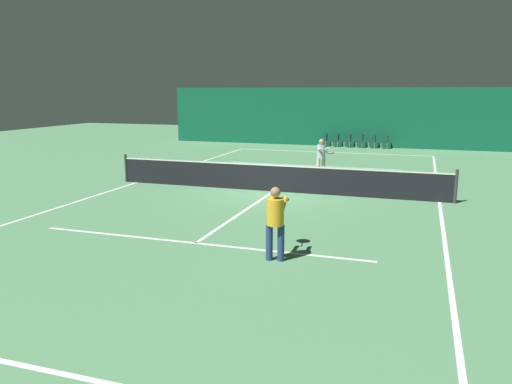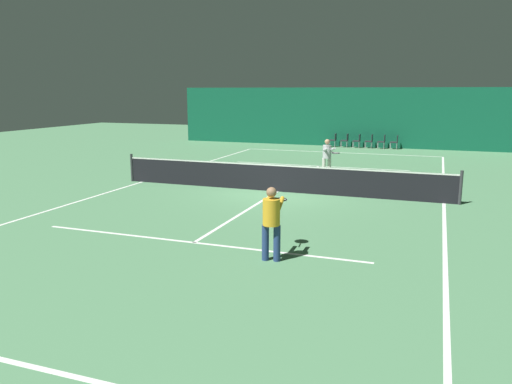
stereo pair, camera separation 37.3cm
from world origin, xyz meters
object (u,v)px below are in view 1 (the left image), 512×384
object	(u,v)px
courtside_chair_0	(325,139)
courtside_chair_1	(336,139)
tennis_net	(274,177)
player_near	(276,218)
courtside_chair_4	(373,140)
player_far	(322,155)
courtside_chair_3	(361,140)
courtside_chair_2	(348,140)
courtside_chair_5	(386,141)

from	to	relation	value
courtside_chair_0	courtside_chair_1	size ratio (longest dim) A/B	1.00
tennis_net	player_near	world-z (taller)	player_near
courtside_chair_1	courtside_chair_4	distance (m)	2.25
tennis_net	courtside_chair_1	size ratio (longest dim) A/B	14.29
player_far	courtside_chair_1	bearing A→B (deg)	153.35
player_far	courtside_chair_3	size ratio (longest dim) A/B	1.82
courtside_chair_0	courtside_chair_1	bearing A→B (deg)	90.00
tennis_net	player_far	xyz separation A→B (m)	(0.96, 3.70, 0.38)
courtside_chair_0	courtside_chair_2	xyz separation A→B (m)	(1.50, 0.00, 0.00)
player_near	courtside_chair_5	xyz separation A→B (m)	(0.69, 21.68, -0.42)
courtside_chair_0	courtside_chair_5	distance (m)	3.75
courtside_chair_5	tennis_net	bearing A→B (deg)	-10.61
player_near	courtside_chair_5	size ratio (longest dim) A/B	1.86
player_near	courtside_chair_0	xyz separation A→B (m)	(-3.06, 21.68, -0.42)
courtside_chair_2	courtside_chair_3	bearing A→B (deg)	90.00
courtside_chair_3	courtside_chair_4	world-z (taller)	same
courtside_chair_1	courtside_chair_2	world-z (taller)	same
courtside_chair_0	courtside_chair_1	world-z (taller)	same
tennis_net	courtside_chair_4	world-z (taller)	tennis_net
courtside_chair_1	player_near	bearing A→B (deg)	6.08
player_near	courtside_chair_2	bearing A→B (deg)	-3.09
courtside_chair_1	courtside_chair_3	distance (m)	1.50
player_near	courtside_chair_2	xyz separation A→B (m)	(-1.56, 21.68, -0.42)
courtside_chair_1	courtside_chair_4	bearing A→B (deg)	90.00
courtside_chair_1	courtside_chair_4	size ratio (longest dim) A/B	1.00
player_far	courtside_chair_2	xyz separation A→B (m)	(-0.45, 11.07, -0.41)
player_near	player_far	size ratio (longest dim) A/B	1.02
player_far	courtside_chair_5	bearing A→B (deg)	137.92
courtside_chair_4	player_far	bearing A→B (deg)	-5.42
tennis_net	courtside_chair_5	size ratio (longest dim) A/B	14.29
courtside_chair_3	courtside_chair_5	world-z (taller)	same
courtside_chair_0	courtside_chair_2	bearing A→B (deg)	90.00
player_far	courtside_chair_2	world-z (taller)	player_far
player_near	courtside_chair_4	distance (m)	21.68
courtside_chair_1	courtside_chair_2	distance (m)	0.75
player_far	courtside_chair_5	xyz separation A→B (m)	(1.80, 11.07, -0.41)
courtside_chair_5	courtside_chair_1	bearing A→B (deg)	-90.00
tennis_net	courtside_chair_5	world-z (taller)	tennis_net
courtside_chair_0	courtside_chair_5	xyz separation A→B (m)	(3.75, 0.00, 0.00)
courtside_chair_0	courtside_chair_3	bearing A→B (deg)	90.00
courtside_chair_0	courtside_chair_5	bearing A→B (deg)	90.00
player_far	courtside_chair_1	xyz separation A→B (m)	(-1.20, 11.07, -0.41)
player_far	courtside_chair_4	xyz separation A→B (m)	(1.05, 11.07, -0.41)
player_near	player_far	bearing A→B (deg)	-1.23
player_far	courtside_chair_4	world-z (taller)	player_far
player_far	courtside_chair_2	distance (m)	11.08
tennis_net	player_near	bearing A→B (deg)	-73.30
courtside_chair_2	player_near	bearing A→B (deg)	4.11
player_near	courtside_chair_1	distance (m)	21.80
courtside_chair_2	courtside_chair_4	distance (m)	1.50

